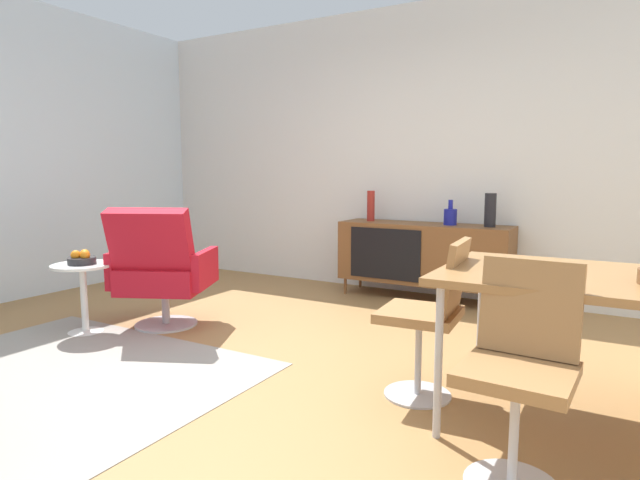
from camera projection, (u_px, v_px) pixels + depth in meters
ground_plane at (267, 375)px, 3.14m from camera, size 8.32×8.32×0.00m
wall_back at (421, 151)px, 5.20m from camera, size 6.80×0.12×2.80m
sideboard at (423, 253)px, 4.98m from camera, size 1.60×0.45×0.72m
vase_cobalt at (371, 206)px, 5.20m from camera, size 0.08×0.08×0.30m
vase_sculptural_dark at (450, 216)px, 4.81m from camera, size 0.12×0.12×0.23m
vase_ceramic_small at (490, 210)px, 4.63m from camera, size 0.10×0.10×0.30m
dining_table at (630, 288)px, 2.30m from camera, size 1.60×0.90×0.74m
dining_chair_near_window at (431, 312)px, 2.77m from camera, size 0.45×0.43×0.86m
dining_chair_front_left at (521, 364)px, 2.02m from camera, size 0.42×0.44×0.86m
lounge_chair_red at (161, 268)px, 4.05m from camera, size 0.87×0.85×0.95m
side_table_round at (84, 290)px, 3.96m from camera, size 0.44×0.44×0.52m
fruit_bowl at (82, 259)px, 3.93m from camera, size 0.20×0.20×0.11m
area_rug at (59, 375)px, 3.14m from camera, size 2.20×1.70×0.01m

